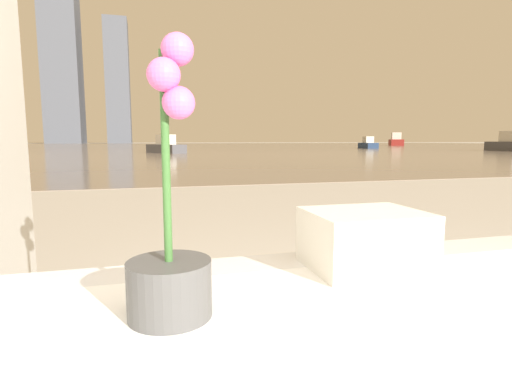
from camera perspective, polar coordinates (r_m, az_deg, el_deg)
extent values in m
cylinder|color=#4C4C4C|center=(0.63, -12.24, -13.35)|extent=(0.13, 0.13, 0.09)
cylinder|color=#38662D|center=(0.59, -12.76, 4.66)|extent=(0.01, 0.01, 0.31)
sphere|color=pink|center=(0.60, -11.17, 19.35)|extent=(0.05, 0.05, 0.05)
sphere|color=pink|center=(0.58, -13.06, 16.03)|extent=(0.05, 0.05, 0.05)
sphere|color=pink|center=(0.58, -10.99, 12.41)|extent=(0.05, 0.05, 0.05)
cube|color=silver|center=(0.88, 15.16, -9.07)|extent=(0.23, 0.19, 0.04)
cube|color=silver|center=(0.87, 15.25, -6.54)|extent=(0.23, 0.19, 0.04)
cube|color=silver|center=(0.86, 15.34, -3.96)|extent=(0.23, 0.19, 0.04)
cube|color=gray|center=(61.85, -14.75, 6.41)|extent=(180.00, 110.00, 0.01)
cube|color=#4C4C51|center=(35.64, 32.66, 5.52)|extent=(1.77, 4.09, 0.69)
cube|color=silver|center=(35.64, 32.74, 6.71)|extent=(1.14, 1.59, 0.79)
cube|color=navy|center=(41.97, 15.70, 6.41)|extent=(1.70, 3.30, 0.55)
cube|color=silver|center=(41.96, 15.73, 7.22)|extent=(1.01, 1.32, 0.63)
cube|color=maroon|center=(67.33, 19.36, 6.70)|extent=(4.23, 5.62, 0.94)
cube|color=silver|center=(67.34, 19.40, 7.56)|extent=(2.16, 2.42, 1.08)
cube|color=#4C4C51|center=(25.80, -12.74, 6.05)|extent=(2.42, 3.18, 0.53)
cube|color=silver|center=(25.80, -12.78, 7.32)|extent=(1.23, 1.37, 0.61)
cube|color=#4C515B|center=(124.85, -26.40, 23.22)|extent=(8.83, 10.51, 72.81)
cube|color=#4C515B|center=(119.09, -19.13, 14.55)|extent=(6.12, 8.15, 32.97)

